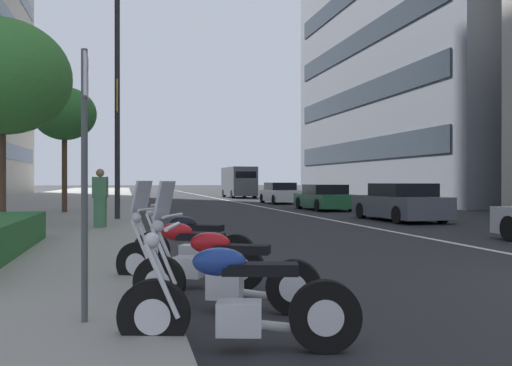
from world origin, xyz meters
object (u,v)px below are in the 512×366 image
(motorcycle_second_in_row, at_px, (236,304))
(pedestrian_on_plaza, at_px, (100,198))
(car_following_behind, at_px, (280,194))
(parking_sign_by_curb, at_px, (85,158))
(car_mid_block_traffic, at_px, (400,203))
(street_tree_far_plaza, at_px, (64,114))
(car_lead_in_lane, at_px, (325,198))
(motorcycle_far_end_row, at_px, (221,273))
(motorcycle_under_tarp, at_px, (191,246))
(delivery_van_ahead, at_px, (239,181))
(street_lamp_with_banners, at_px, (126,68))
(motorcycle_nearest_camera, at_px, (185,256))
(street_tree_near_plaza_corner, at_px, (1,77))

(motorcycle_second_in_row, xyz_separation_m, pedestrian_on_plaza, (11.56, 1.64, 0.58))
(car_following_behind, distance_m, parking_sign_by_curb, 31.01)
(car_mid_block_traffic, bearing_deg, street_tree_far_plaza, 63.64)
(car_lead_in_lane, bearing_deg, motorcycle_second_in_row, 157.21)
(motorcycle_far_end_row, xyz_separation_m, parking_sign_by_curb, (-0.72, 1.40, 1.24))
(car_lead_in_lane, xyz_separation_m, parking_sign_by_curb, (-20.83, 10.14, 1.07))
(motorcycle_under_tarp, distance_m, delivery_van_ahead, 39.66)
(parking_sign_by_curb, xyz_separation_m, street_lamp_with_banners, (14.32, -0.36, 3.74))
(motorcycle_far_end_row, relative_size, motorcycle_nearest_camera, 1.04)
(car_lead_in_lane, distance_m, street_tree_near_plaza_corner, 17.07)
(car_mid_block_traffic, distance_m, car_following_behind, 16.20)
(parking_sign_by_curb, relative_size, street_tree_near_plaza_corner, 0.45)
(motorcycle_second_in_row, height_order, street_tree_far_plaza, street_tree_far_plaza)
(car_lead_in_lane, bearing_deg, parking_sign_by_curb, 153.58)
(motorcycle_nearest_camera, relative_size, street_lamp_with_banners, 0.21)
(motorcycle_nearest_camera, distance_m, delivery_van_ahead, 41.00)
(street_tree_near_plaza_corner, bearing_deg, motorcycle_second_in_row, -159.57)
(car_lead_in_lane, bearing_deg, car_mid_block_traffic, 179.87)
(motorcycle_far_end_row, relative_size, car_following_behind, 0.45)
(car_lead_in_lane, relative_size, street_tree_near_plaza_corner, 0.78)
(motorcycle_far_end_row, height_order, pedestrian_on_plaza, pedestrian_on_plaza)
(street_tree_near_plaza_corner, distance_m, pedestrian_on_plaza, 4.11)
(motorcycle_far_end_row, bearing_deg, parking_sign_by_curb, 51.68)
(motorcycle_far_end_row, height_order, car_mid_block_traffic, motorcycle_far_end_row)
(pedestrian_on_plaza, bearing_deg, delivery_van_ahead, 172.48)
(car_following_behind, relative_size, street_tree_near_plaza_corner, 0.79)
(car_mid_block_traffic, bearing_deg, street_lamp_with_banners, 81.95)
(motorcycle_second_in_row, distance_m, street_tree_far_plaza, 20.39)
(motorcycle_under_tarp, bearing_deg, parking_sign_by_curb, 98.02)
(parking_sign_by_curb, bearing_deg, car_mid_block_traffic, -37.95)
(motorcycle_far_end_row, distance_m, motorcycle_nearest_camera, 1.44)
(motorcycle_far_end_row, xyz_separation_m, street_lamp_with_banners, (13.60, 1.04, 4.98))
(motorcycle_nearest_camera, relative_size, parking_sign_by_curb, 0.76)
(car_lead_in_lane, height_order, street_tree_near_plaza_corner, street_tree_near_plaza_corner)
(street_tree_near_plaza_corner, bearing_deg, delivery_van_ahead, -22.11)
(motorcycle_second_in_row, height_order, pedestrian_on_plaza, pedestrian_on_plaza)
(motorcycle_under_tarp, distance_m, pedestrian_on_plaza, 7.59)
(car_lead_in_lane, relative_size, pedestrian_on_plaza, 2.63)
(motorcycle_far_end_row, bearing_deg, pedestrian_on_plaza, -55.63)
(parking_sign_by_curb, height_order, street_tree_far_plaza, street_tree_far_plaza)
(motorcycle_under_tarp, relative_size, car_mid_block_traffic, 0.42)
(motorcycle_far_end_row, bearing_deg, car_lead_in_lane, -88.97)
(car_mid_block_traffic, bearing_deg, motorcycle_nearest_camera, 139.63)
(motorcycle_far_end_row, bearing_deg, delivery_van_ahead, -77.28)
(motorcycle_second_in_row, xyz_separation_m, street_lamp_with_banners, (15.05, 0.93, 5.00))
(motorcycle_under_tarp, xyz_separation_m, delivery_van_ahead, (38.69, -8.66, 1.02))
(delivery_van_ahead, xyz_separation_m, street_lamp_with_banners, (-27.83, 9.70, 3.97))
(parking_sign_by_curb, bearing_deg, motorcycle_under_tarp, -21.87)
(motorcycle_under_tarp, height_order, street_lamp_with_banners, street_lamp_with_banners)
(motorcycle_nearest_camera, height_order, car_mid_block_traffic, motorcycle_nearest_camera)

